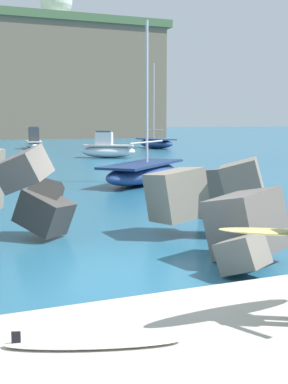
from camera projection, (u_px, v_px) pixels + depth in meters
name	position (u px, v px, depth m)	size (l,w,h in m)	color
ground_plane	(129.00, 273.00, 9.32)	(400.00, 400.00, 0.00)	#235B7A
walkway_path	(260.00, 362.00, 5.65)	(48.00, 4.40, 0.24)	#B2ADA3
breakwater_jetty	(149.00, 198.00, 11.00)	(31.98, 6.77, 2.62)	slate
spare_surfboard	(93.00, 342.00, 5.77)	(2.01, 0.98, 0.19)	silver
boat_near_left	(108.00, 149.00, 38.30)	(4.34, 3.29, 2.01)	white
boat_near_centre	(156.00, 143.00, 51.50)	(2.79, 5.44, 8.37)	navy
boat_near_right	(143.00, 172.00, 22.62)	(5.67, 5.53, 7.04)	navy
boat_mid_right	(34.00, 142.00, 50.79)	(2.28, 5.35, 2.18)	white
radar_dome	(56.00, 9.00, 94.93)	(6.03, 6.03, 8.94)	silver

